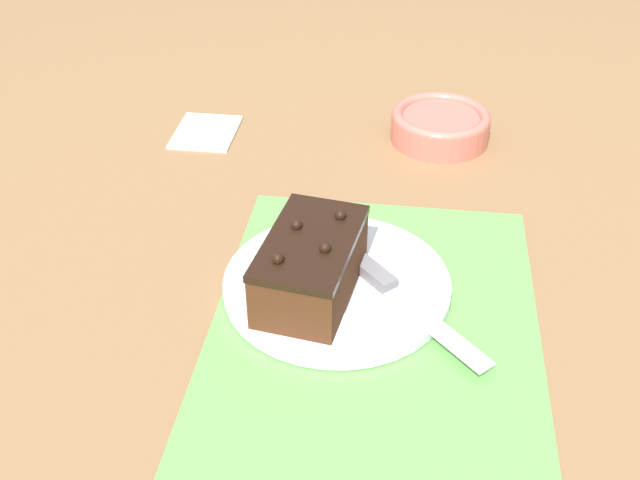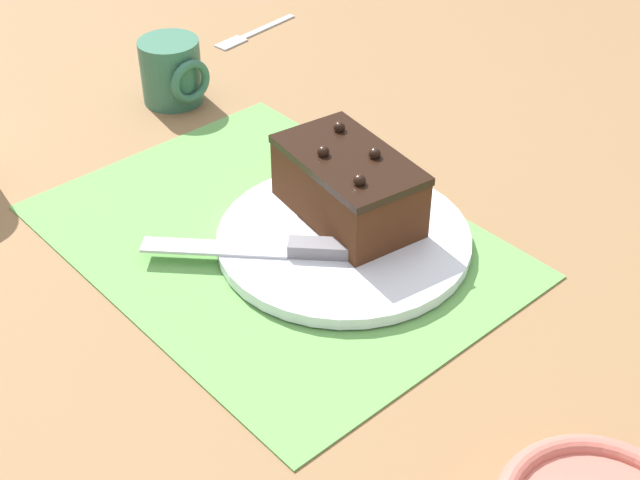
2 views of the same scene
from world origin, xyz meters
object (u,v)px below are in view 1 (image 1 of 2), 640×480
(serving_knife, at_px, (392,289))
(small_bowl, at_px, (440,125))
(cake_plate, at_px, (337,284))
(chocolate_cake, at_px, (311,265))

(serving_knife, relative_size, small_bowl, 1.15)
(cake_plate, xyz_separation_m, small_bowl, (0.36, -0.11, 0.01))
(small_bowl, bearing_deg, cake_plate, 163.15)
(chocolate_cake, xyz_separation_m, small_bowl, (0.39, -0.14, -0.03))
(small_bowl, bearing_deg, serving_knife, 172.58)
(chocolate_cake, bearing_deg, serving_knife, -85.37)
(cake_plate, relative_size, serving_knife, 1.52)
(cake_plate, distance_m, serving_knife, 0.06)
(chocolate_cake, distance_m, serving_knife, 0.09)
(cake_plate, bearing_deg, serving_knife, -103.81)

